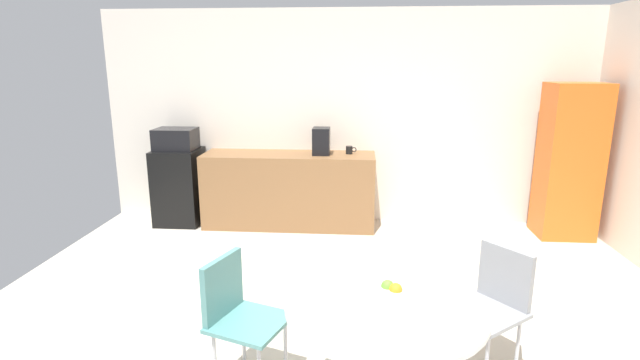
% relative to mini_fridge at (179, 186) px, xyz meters
% --- Properties ---
extents(ground_plane, '(6.00, 6.00, 0.00)m').
position_rel_mini_fridge_xyz_m(ground_plane, '(2.06, -2.65, -0.47)').
color(ground_plane, beige).
extents(wall_back, '(6.00, 0.10, 2.60)m').
position_rel_mini_fridge_xyz_m(wall_back, '(2.06, 0.35, 0.83)').
color(wall_back, silver).
rests_on(wall_back, ground_plane).
extents(counter_block, '(2.07, 0.60, 0.90)m').
position_rel_mini_fridge_xyz_m(counter_block, '(1.38, 0.00, -0.02)').
color(counter_block, brown).
rests_on(counter_block, ground_plane).
extents(mini_fridge, '(0.54, 0.54, 0.93)m').
position_rel_mini_fridge_xyz_m(mini_fridge, '(0.00, 0.00, 0.00)').
color(mini_fridge, black).
rests_on(mini_fridge, ground_plane).
extents(microwave, '(0.48, 0.38, 0.26)m').
position_rel_mini_fridge_xyz_m(microwave, '(0.00, 0.00, 0.60)').
color(microwave, black).
rests_on(microwave, mini_fridge).
extents(locker_cabinet, '(0.60, 0.50, 1.76)m').
position_rel_mini_fridge_xyz_m(locker_cabinet, '(4.61, -0.10, 0.41)').
color(locker_cabinet, orange).
rests_on(locker_cabinet, ground_plane).
extents(round_table, '(1.06, 1.06, 0.75)m').
position_rel_mini_fridge_xyz_m(round_table, '(2.37, -3.35, 0.14)').
color(round_table, silver).
rests_on(round_table, ground_plane).
extents(chair_gray, '(0.59, 0.59, 0.83)m').
position_rel_mini_fridge_xyz_m(chair_gray, '(3.11, -2.75, 0.06)').
color(chair_gray, silver).
rests_on(chair_gray, ground_plane).
extents(chair_teal, '(0.54, 0.54, 0.83)m').
position_rel_mini_fridge_xyz_m(chair_teal, '(1.48, -3.03, 0.06)').
color(chair_teal, silver).
rests_on(chair_teal, ground_plane).
extents(fruit_bowl, '(0.24, 0.24, 0.11)m').
position_rel_mini_fridge_xyz_m(fruit_bowl, '(2.39, -3.29, 0.32)').
color(fruit_bowl, silver).
rests_on(fruit_bowl, round_table).
extents(mug_white, '(0.13, 0.08, 0.09)m').
position_rel_mini_fridge_xyz_m(mug_white, '(2.11, 0.06, 0.48)').
color(mug_white, black).
rests_on(mug_white, counter_block).
extents(coffee_maker, '(0.20, 0.24, 0.32)m').
position_rel_mini_fridge_xyz_m(coffee_maker, '(1.78, 0.00, 0.59)').
color(coffee_maker, black).
rests_on(coffee_maker, counter_block).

